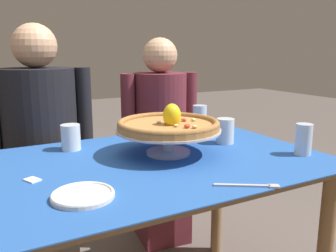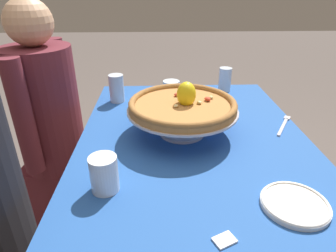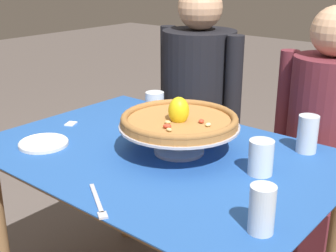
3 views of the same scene
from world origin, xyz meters
The scene contains 12 objects.
dining_table centered at (0.00, 0.00, 0.62)m, with size 1.22×0.86×0.73m.
pizza_stand centered at (0.05, 0.04, 0.81)m, with size 0.41×0.41×0.10m.
pizza centered at (0.05, 0.04, 0.86)m, with size 0.40×0.40×0.10m.
water_glass_side_right centered at (0.35, 0.07, 0.78)m, with size 0.08×0.08×0.11m.
water_glass_back_left centered at (-0.27, 0.29, 0.78)m, with size 0.08×0.08×0.11m.
water_glass_front_right centered at (0.52, -0.22, 0.79)m, with size 0.06×0.06×0.12m.
water_glass_back_right centered at (0.39, 0.33, 0.79)m, with size 0.07×0.07×0.13m.
side_plate centered at (-0.36, -0.22, 0.74)m, with size 0.18×0.18×0.02m.
dinner_fork centered at (0.11, -0.38, 0.74)m, with size 0.18×0.12×0.01m.
sugar_packet centered at (-0.47, -0.01, 0.74)m, with size 0.05×0.04×0.01m, color white.
diner_left centered at (-0.33, 0.68, 0.63)m, with size 0.52×0.40×1.27m.
diner_right centered at (0.33, 0.66, 0.57)m, with size 0.46×0.35×1.21m.
Camera 1 is at (-0.59, -1.15, 1.14)m, focal length 37.83 mm.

